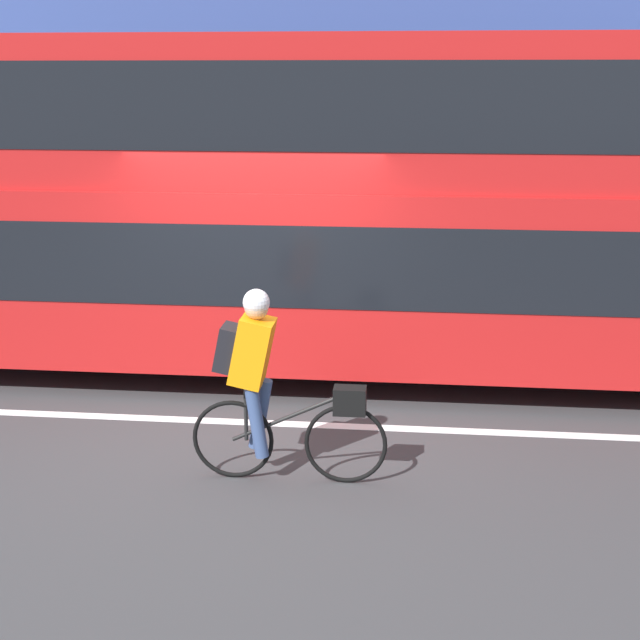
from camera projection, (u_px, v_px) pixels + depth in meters
name	position (u px, v px, depth m)	size (l,w,h in m)	color
ground_plane	(244.00, 429.00, 8.35)	(80.00, 80.00, 0.00)	#38383A
road_center_line	(247.00, 422.00, 8.52)	(50.00, 0.14, 0.01)	silver
sidewalk_curb	(310.00, 292.00, 13.36)	(60.00, 2.11, 0.13)	gray
bus	(355.00, 192.00, 9.59)	(10.41, 2.60, 3.59)	black
cyclist_on_bike	(267.00, 379.00, 7.11)	(1.60, 0.32, 1.61)	black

